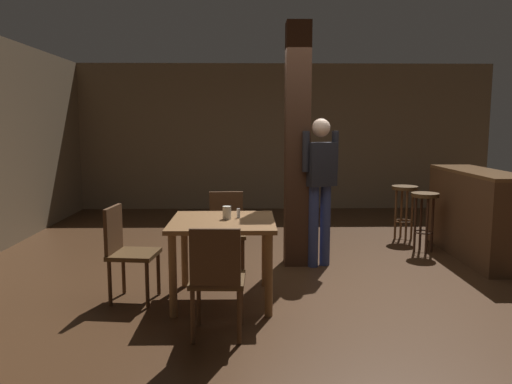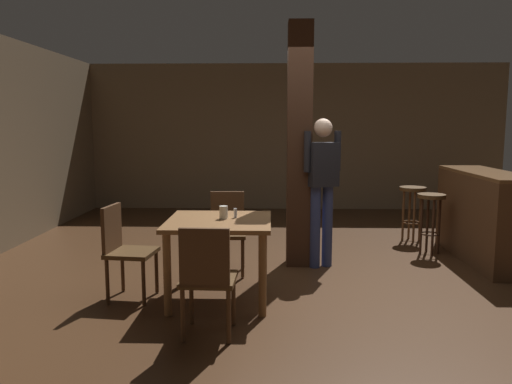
# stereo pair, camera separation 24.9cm
# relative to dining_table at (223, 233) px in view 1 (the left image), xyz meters

# --- Properties ---
(ground_plane) EXTENTS (10.80, 10.80, 0.00)m
(ground_plane) POSITION_rel_dining_table_xyz_m (0.96, 0.69, -0.65)
(ground_plane) COLOR #422816
(wall_back) EXTENTS (8.00, 0.10, 2.80)m
(wall_back) POSITION_rel_dining_table_xyz_m (0.96, 5.19, 0.75)
(wall_back) COLOR #756047
(wall_back) RESTS_ON ground_plane
(pillar) EXTENTS (0.28, 0.28, 2.80)m
(pillar) POSITION_rel_dining_table_xyz_m (0.81, 1.22, 0.75)
(pillar) COLOR #382114
(pillar) RESTS_ON ground_plane
(dining_table) EXTENTS (0.96, 0.96, 0.77)m
(dining_table) POSITION_rel_dining_table_xyz_m (0.00, 0.00, 0.00)
(dining_table) COLOR brown
(dining_table) RESTS_ON ground_plane
(chair_south) EXTENTS (0.43, 0.43, 0.89)m
(chair_south) POSITION_rel_dining_table_xyz_m (-0.01, -0.87, -0.14)
(chair_south) COLOR #4C3319
(chair_south) RESTS_ON ground_plane
(chair_west) EXTENTS (0.47, 0.47, 0.89)m
(chair_west) POSITION_rel_dining_table_xyz_m (-0.91, 0.00, -0.14)
(chair_west) COLOR #4C3319
(chair_west) RESTS_ON ground_plane
(chair_north) EXTENTS (0.44, 0.44, 0.89)m
(chair_north) POSITION_rel_dining_table_xyz_m (-0.00, 0.90, -0.14)
(chair_north) COLOR #4C3319
(chair_north) RESTS_ON ground_plane
(napkin_cup) EXTENTS (0.08, 0.08, 0.12)m
(napkin_cup) POSITION_rel_dining_table_xyz_m (0.04, 0.04, 0.19)
(napkin_cup) COLOR silver
(napkin_cup) RESTS_ON dining_table
(salt_shaker) EXTENTS (0.03, 0.03, 0.09)m
(salt_shaker) POSITION_rel_dining_table_xyz_m (0.14, 0.10, 0.17)
(salt_shaker) COLOR silver
(salt_shaker) RESTS_ON dining_table
(standing_person) EXTENTS (0.46, 0.32, 1.72)m
(standing_person) POSITION_rel_dining_table_xyz_m (1.07, 1.13, 0.36)
(standing_person) COLOR black
(standing_person) RESTS_ON ground_plane
(bar_counter) EXTENTS (0.56, 1.85, 1.09)m
(bar_counter) POSITION_rel_dining_table_xyz_m (3.01, 1.48, -0.09)
(bar_counter) COLOR brown
(bar_counter) RESTS_ON ground_plane
(bar_stool_near) EXTENTS (0.35, 0.35, 0.78)m
(bar_stool_near) POSITION_rel_dining_table_xyz_m (2.53, 1.75, -0.07)
(bar_stool_near) COLOR #4C3319
(bar_stool_near) RESTS_ON ground_plane
(bar_stool_mid) EXTENTS (0.37, 0.37, 0.77)m
(bar_stool_mid) POSITION_rel_dining_table_xyz_m (2.50, 2.49, -0.06)
(bar_stool_mid) COLOR #4C3319
(bar_stool_mid) RESTS_ON ground_plane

